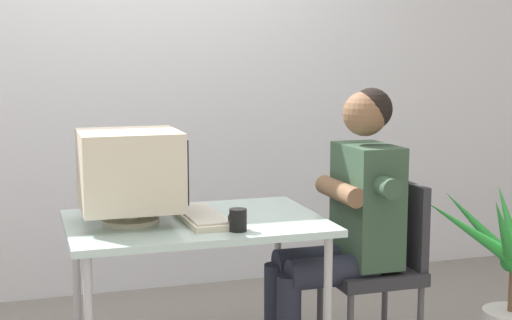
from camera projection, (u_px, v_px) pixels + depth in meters
wall_back at (191, 44)px, 4.54m from camera, size 8.00×0.10×3.00m
desk at (196, 233)px, 3.24m from camera, size 1.10×0.76×0.73m
crt_monitor at (131, 171)px, 3.14m from camera, size 0.43×0.39×0.39m
keyboard at (201, 217)px, 3.22m from camera, size 0.19×0.48×0.03m
office_chair at (382, 259)px, 3.52m from camera, size 0.41×0.41×0.85m
person_seated at (347, 216)px, 3.43m from camera, size 0.71×0.57×1.29m
desk_mug at (238, 220)px, 3.02m from camera, size 0.07×0.08×0.09m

